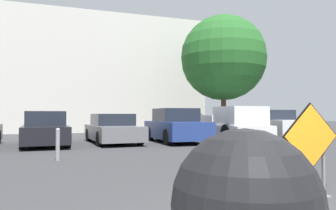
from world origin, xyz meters
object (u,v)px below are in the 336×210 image
object	(u,v)px
parked_car_third	(45,130)
traffic_cone_second	(281,156)
road_closed_sign	(310,145)
pickup_truck	(231,125)
traffic_cone_fourth	(248,148)
parked_car_fourth	(113,129)
traffic_cone_third	(265,155)
traffic_cone_nearest	(309,167)
parked_car_fifth	(176,127)
bollard_nearest	(58,143)
parked_car_sixth	(272,125)

from	to	relation	value
parked_car_third	traffic_cone_second	bearing A→B (deg)	117.89
road_closed_sign	pickup_truck	world-z (taller)	pickup_truck
traffic_cone_fourth	parked_car_fourth	xyz separation A→B (m)	(-2.45, 7.01, 0.23)
road_closed_sign	traffic_cone_third	size ratio (longest dim) A/B	2.38
road_closed_sign	traffic_cone_fourth	xyz separation A→B (m)	(1.26, 3.63, -0.42)
traffic_cone_second	parked_car_fourth	xyz separation A→B (m)	(-2.06, 8.84, 0.23)
traffic_cone_nearest	parked_car_fifth	size ratio (longest dim) A/B	0.15
traffic_cone_second	traffic_cone_third	xyz separation A→B (m)	(0.21, 0.86, -0.08)
road_closed_sign	pickup_truck	xyz separation A→B (m)	(4.42, 9.97, -0.05)
traffic_cone_second	traffic_cone_fourth	size ratio (longest dim) A/B	1.00
traffic_cone_fourth	parked_car_fourth	distance (m)	7.43
traffic_cone_nearest	pickup_truck	world-z (taller)	pickup_truck
bollard_nearest	traffic_cone_fourth	bearing A→B (deg)	-21.56
parked_car_third	parked_car_sixth	world-z (taller)	parked_car_sixth
traffic_cone_third	parked_car_third	size ratio (longest dim) A/B	0.14
traffic_cone_third	parked_car_fifth	size ratio (longest dim) A/B	0.14
parked_car_sixth	traffic_cone_nearest	bearing A→B (deg)	58.79
traffic_cone_nearest	pickup_truck	bearing A→B (deg)	67.88
road_closed_sign	parked_car_third	size ratio (longest dim) A/B	0.34
parked_car_third	pickup_truck	size ratio (longest dim) A/B	0.83
parked_car_fourth	parked_car_sixth	size ratio (longest dim) A/B	1.05
traffic_cone_third	bollard_nearest	xyz separation A→B (m)	(-4.64, 2.88, 0.18)
parked_car_fourth	traffic_cone_third	bearing A→B (deg)	102.74
traffic_cone_second	parked_car_third	xyz separation A→B (m)	(-4.87, 8.50, 0.26)
parked_car_sixth	traffic_cone_third	bearing A→B (deg)	54.76
parked_car_fourth	parked_car_sixth	xyz separation A→B (m)	(8.42, -0.08, 0.11)
pickup_truck	parked_car_third	bearing A→B (deg)	-1.47
traffic_cone_second	bollard_nearest	distance (m)	5.79
traffic_cone_fourth	parked_car_fifth	bearing A→B (deg)	86.85
bollard_nearest	traffic_cone_third	bearing A→B (deg)	-31.77
road_closed_sign	parked_car_fourth	bearing A→B (deg)	96.37
pickup_truck	traffic_cone_third	bearing A→B (deg)	66.27
traffic_cone_fourth	traffic_cone_second	bearing A→B (deg)	-101.98
pickup_truck	parked_car_fourth	bearing A→B (deg)	-6.06
bollard_nearest	parked_car_fourth	bearing A→B (deg)	65.13
traffic_cone_nearest	traffic_cone_third	distance (m)	1.90
traffic_cone_third	pickup_truck	xyz separation A→B (m)	(3.33, 7.31, 0.45)
parked_car_fourth	traffic_cone_nearest	bearing A→B (deg)	97.63
road_closed_sign	parked_car_sixth	size ratio (longest dim) A/B	0.33
traffic_cone_third	parked_car_sixth	distance (m)	10.02
road_closed_sign	parked_car_sixth	world-z (taller)	parked_car_sixth
bollard_nearest	parked_car_third	bearing A→B (deg)	95.25
parked_car_fifth	bollard_nearest	bearing A→B (deg)	41.26
parked_car_third	parked_car_fifth	size ratio (longest dim) A/B	1.03
pickup_truck	bollard_nearest	distance (m)	9.13
traffic_cone_nearest	parked_car_fifth	bearing A→B (deg)	84.29
traffic_cone_nearest	bollard_nearest	bearing A→B (deg)	131.87
traffic_cone_nearest	parked_car_third	size ratio (longest dim) A/B	0.15
parked_car_fourth	pickup_truck	distance (m)	5.65
traffic_cone_third	bollard_nearest	size ratio (longest dim) A/B	0.68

